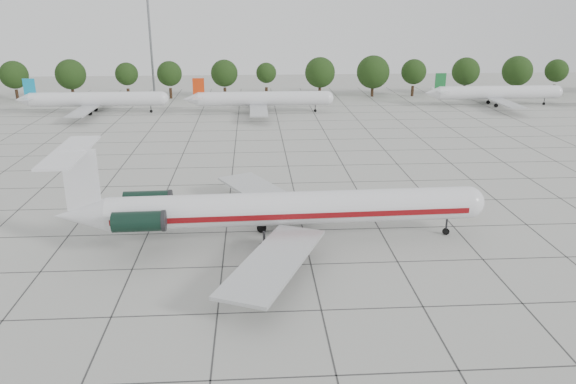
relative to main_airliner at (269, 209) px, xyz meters
name	(u,v)px	position (x,y,z in m)	size (l,w,h in m)	color
ground	(303,230)	(3.62, 2.63, -3.48)	(260.00, 260.00, 0.00)	#B3B3AC
apron_joints	(293,185)	(3.62, 17.63, -3.47)	(170.00, 170.00, 0.02)	#383838
main_airliner	(269,209)	(0.00, 0.00, 0.00)	(42.05, 33.02, 9.85)	silver
ground_crew	(466,209)	(21.84, 5.19, -2.47)	(0.73, 0.48, 2.01)	orange
bg_airliner_b	(96,100)	(-34.44, 69.36, -0.57)	(28.24, 27.20, 7.40)	silver
bg_airliner_c	(262,99)	(0.65, 67.84, -0.57)	(28.24, 27.20, 7.40)	silver
bg_airliner_d	(497,93)	(53.96, 73.04, -0.57)	(28.24, 27.20, 7.40)	silver
tree_line	(224,73)	(-8.06, 87.63, 2.50)	(249.86, 8.44, 10.22)	#332114
floodlight_mast	(150,36)	(-26.38, 94.63, 10.80)	(1.60, 1.60, 25.45)	slate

